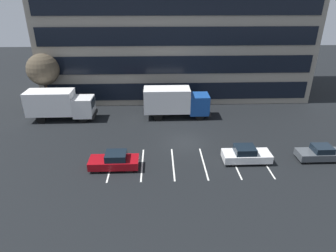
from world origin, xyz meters
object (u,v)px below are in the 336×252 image
object	(u,v)px
sedan_charcoal	(320,153)
sedan_white	(246,155)
bare_tree	(43,70)
box_truck_white	(59,104)
sedan_maroon	(114,161)
box_truck_blue	(175,101)

from	to	relation	value
sedan_charcoal	sedan_white	world-z (taller)	sedan_white
bare_tree	box_truck_white	bearing A→B (deg)	-52.80
box_truck_white	sedan_maroon	world-z (taller)	box_truck_white
box_truck_white	sedan_maroon	xyz separation A→B (m)	(7.93, -11.09, -1.34)
box_truck_blue	sedan_charcoal	size ratio (longest dim) A/B	2.02
bare_tree	sedan_charcoal	bearing A→B (deg)	-25.03
sedan_maroon	sedan_charcoal	distance (m)	18.76
box_truck_white	bare_tree	xyz separation A→B (m)	(-2.49, 3.28, 3.35)
bare_tree	sedan_white	bearing A→B (deg)	-31.66
box_truck_blue	bare_tree	size ratio (longest dim) A/B	1.09
box_truck_blue	sedan_maroon	xyz separation A→B (m)	(-6.00, -11.40, -1.37)
sedan_maroon	sedan_white	world-z (taller)	sedan_white
sedan_charcoal	sedan_white	distance (m)	6.90
sedan_charcoal	sedan_white	size ratio (longest dim) A/B	0.92
sedan_white	sedan_charcoal	bearing A→B (deg)	0.90
sedan_charcoal	box_truck_white	bearing A→B (deg)	158.81
sedan_charcoal	bare_tree	xyz separation A→B (m)	(-29.17, 13.62, 4.74)
sedan_maroon	box_truck_blue	bearing A→B (deg)	62.22
sedan_charcoal	bare_tree	distance (m)	32.54
sedan_maroon	sedan_white	xyz separation A→B (m)	(11.84, 0.64, 0.00)
sedan_maroon	bare_tree	distance (m)	18.36
box_truck_blue	box_truck_white	bearing A→B (deg)	-178.75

